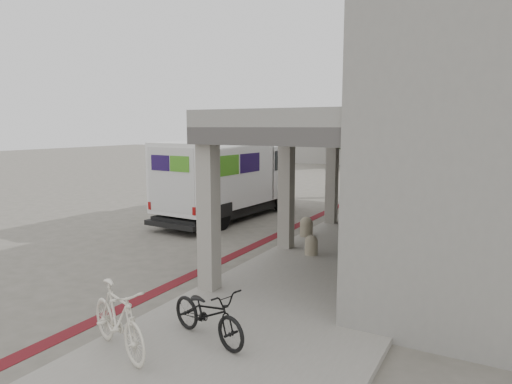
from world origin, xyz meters
The scene contains 14 objects.
ground centered at (0.00, 0.00, 0.00)m, with size 120.00×120.00×0.00m, color #605C53.
bike_lane_stripe centered at (1.00, 2.00, 0.01)m, with size 0.35×40.00×0.01m, color maroon.
sidewalk centered at (4.00, 0.00, 0.06)m, with size 4.40×28.00×0.12m, color gray.
transit_building centered at (6.83, 4.50, 3.40)m, with size 7.60×17.00×7.00m.
distant_backdrop centered at (-2.84, 35.89, 2.70)m, with size 28.00×10.00×6.50m.
tree_left centered at (-5.00, 28.00, 3.18)m, with size 3.20×3.20×4.80m.
tree_mid centered at (2.00, 30.00, 3.18)m, with size 3.20×3.20×4.80m.
fedex_truck centered at (-2.04, 3.93, 1.67)m, with size 2.69×7.46×3.13m.
bench centered at (4.25, 0.67, 0.45)m, with size 0.72×1.98×0.45m.
bollard_near centered at (3.07, 0.12, 0.40)m, with size 0.37×0.37×0.55m.
bollard_far centered at (2.10, 2.09, 0.44)m, with size 0.42×0.42×0.64m.
utility_cabinet centered at (5.00, 2.88, 0.68)m, with size 0.50×0.67×1.12m, color slate.
bicycle_black centered at (3.49, -5.56, 0.59)m, with size 0.62×1.78×0.94m, color black.
bicycle_cream centered at (2.50, -6.61, 0.68)m, with size 0.53×1.87×1.13m, color silver.
Camera 1 is at (7.68, -11.54, 3.69)m, focal length 32.00 mm.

